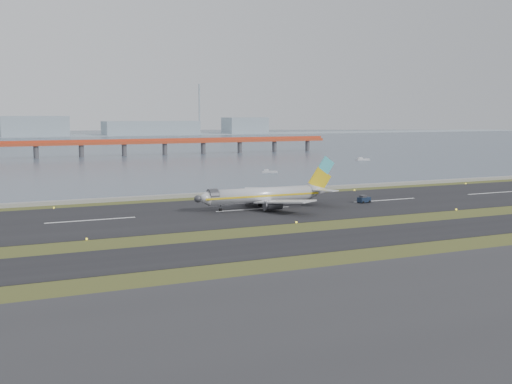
# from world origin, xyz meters

# --- Properties ---
(ground) EXTENTS (1000.00, 1000.00, 0.00)m
(ground) POSITION_xyz_m (0.00, 0.00, 0.00)
(ground) COLOR #354819
(ground) RESTS_ON ground
(taxiway_strip) EXTENTS (1000.00, 18.00, 0.10)m
(taxiway_strip) POSITION_xyz_m (0.00, -12.00, 0.05)
(taxiway_strip) COLOR black
(taxiway_strip) RESTS_ON ground
(runway_strip) EXTENTS (1000.00, 45.00, 0.10)m
(runway_strip) POSITION_xyz_m (0.00, 30.00, 0.05)
(runway_strip) COLOR black
(runway_strip) RESTS_ON ground
(seawall) EXTENTS (1000.00, 2.50, 1.00)m
(seawall) POSITION_xyz_m (0.00, 60.00, 0.50)
(seawall) COLOR gray
(seawall) RESTS_ON ground
(bay_water) EXTENTS (1400.00, 800.00, 1.30)m
(bay_water) POSITION_xyz_m (0.00, 460.00, 0.00)
(bay_water) COLOR #42505F
(bay_water) RESTS_ON ground
(red_pier) EXTENTS (260.00, 5.00, 10.20)m
(red_pier) POSITION_xyz_m (20.00, 250.00, 7.28)
(red_pier) COLOR #BB3F20
(red_pier) RESTS_ON ground
(far_shoreline) EXTENTS (1400.00, 80.00, 60.50)m
(far_shoreline) POSITION_xyz_m (13.62, 620.00, 6.07)
(far_shoreline) COLOR #90A0AB
(far_shoreline) RESTS_ON ground
(airliner) EXTENTS (38.52, 32.89, 12.80)m
(airliner) POSITION_xyz_m (3.72, 30.14, 3.46)
(airliner) COLOR silver
(airliner) RESTS_ON ground
(pushback_tug) EXTENTS (3.67, 2.52, 2.17)m
(pushback_tug) POSITION_xyz_m (31.73, 28.12, 1.05)
(pushback_tug) COLOR #132035
(pushback_tug) RESTS_ON ground
(workboat_near) EXTENTS (6.55, 4.22, 1.52)m
(workboat_near) POSITION_xyz_m (47.94, 118.87, 0.48)
(workboat_near) COLOR silver
(workboat_near) RESTS_ON ground
(workboat_far) EXTENTS (7.37, 2.85, 1.75)m
(workboat_far) POSITION_xyz_m (123.32, 162.90, 0.55)
(workboat_far) COLOR silver
(workboat_far) RESTS_ON ground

